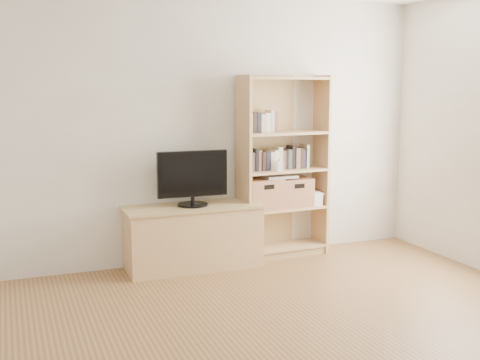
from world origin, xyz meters
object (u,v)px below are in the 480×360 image
tv_stand (193,238)px  laptop (279,176)px  basket_right (293,192)px  basket_left (262,194)px  bookshelf (283,167)px  television (192,178)px  baby_monitor (279,166)px

tv_stand → laptop: size_ratio=3.86×
basket_right → basket_left: bearing=-178.0°
bookshelf → television: 0.99m
baby_monitor → laptop: 0.16m
basket_left → bookshelf: bearing=-0.6°
tv_stand → bookshelf: (0.99, 0.08, 0.63)m
television → basket_left: 0.77m
laptop → bookshelf: bearing=13.1°
laptop → baby_monitor: bearing=-114.5°
bookshelf → basket_right: bearing=-2.6°
television → basket_right: size_ratio=1.92×
television → laptop: size_ratio=2.04×
baby_monitor → laptop: size_ratio=0.30×
bookshelf → basket_left: size_ratio=4.97×
television → laptop: 0.93m
baby_monitor → basket_right: size_ratio=0.28×
basket_left → laptop: laptop is taller
bookshelf → baby_monitor: size_ratio=18.63×
television → laptop: bearing=5.5°
baby_monitor → television: bearing=-178.4°
basket_left → laptop: bearing=-3.3°
bookshelf → laptop: bookshelf is taller
television → basket_left: (0.74, 0.06, -0.21)m
basket_left → basket_right: (0.36, 0.02, -0.01)m
bookshelf → laptop: bearing=-169.6°
tv_stand → basket_left: (0.74, 0.06, 0.37)m
laptop → television: bearing=-177.0°
basket_right → baby_monitor: bearing=-153.6°
bookshelf → basket_right: size_ratio=5.26×
laptop → basket_left: bearing=-178.7°
baby_monitor → basket_right: bearing=31.6°
basket_left → tv_stand: bearing=178.9°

